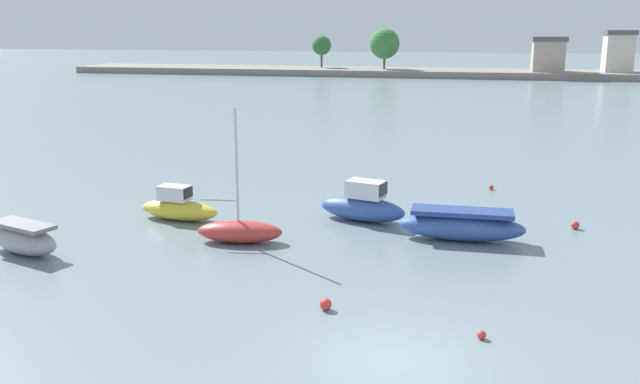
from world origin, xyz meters
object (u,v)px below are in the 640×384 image
Objects in this scene: moored_boat_3 at (363,206)px; moored_boat_4 at (461,225)px; mooring_buoy_3 at (491,187)px; moored_boat_1 at (179,208)px; mooring_buoy_1 at (482,335)px; moored_boat_2 at (240,231)px; mooring_buoy_0 at (326,304)px; mooring_buoy_2 at (575,225)px; moored_boat_0 at (24,239)px.

moored_boat_4 is at bearing -9.10° from moored_boat_3.
moored_boat_3 reaches higher than mooring_buoy_3.
moored_boat_1 reaches higher than mooring_buoy_1.
moored_boat_2 reaches higher than mooring_buoy_1.
mooring_buoy_0 is 17.22m from mooring_buoy_3.
moored_boat_4 is 8.54m from mooring_buoy_0.
moored_boat_1 reaches higher than mooring_buoy_3.
mooring_buoy_3 reaches higher than mooring_buoy_1.
moored_boat_4 reaches higher than mooring_buoy_3.
mooring_buoy_1 is at bearing -108.76° from mooring_buoy_2.
moored_boat_3 is (4.12, 3.96, 0.20)m from moored_boat_2.
moored_boat_4 is 14.57× the size of mooring_buoy_2.
mooring_buoy_2 is (16.33, 2.20, -0.36)m from moored_boat_1.
moored_boat_0 is 0.85× the size of moored_boat_3.
moored_boat_1 reaches higher than mooring_buoy_2.
moored_boat_4 is (15.41, 5.12, 0.02)m from moored_boat_0.
mooring_buoy_1 is at bearing -50.32° from moored_boat_3.
mooring_buoy_1 is at bearing -43.59° from moored_boat_2.
moored_boat_4 reaches higher than mooring_buoy_2.
moored_boat_1 is 11.24× the size of mooring_buoy_2.
moored_boat_0 reaches higher than mooring_buoy_1.
moored_boat_3 reaches higher than moored_boat_0.
moored_boat_3 is at bearing 114.85° from mooring_buoy_1.
moored_boat_3 is at bearing 18.32° from moored_boat_1.
mooring_buoy_2 reaches higher than mooring_buoy_3.
moored_boat_0 is 0.71× the size of moored_boat_4.
moored_boat_0 is at bearing -162.04° from moored_boat_4.
mooring_buoy_3 is at bearing 81.10° from moored_boat_4.
moored_boat_0 is at bearing -140.23° from mooring_buoy_3.
moored_boat_4 is at bearing 6.86° from moored_boat_2.
moored_boat_4 is 5.17m from mooring_buoy_2.
moored_boat_1 is 0.77× the size of moored_boat_4.
moored_boat_3 is at bearing 49.99° from moored_boat_0.
moored_boat_3 is 4.52m from moored_boat_4.
moored_boat_4 is at bearing 64.31° from mooring_buoy_0.
moored_boat_1 is at bearing 135.53° from mooring_buoy_0.
moored_boat_1 reaches higher than moored_boat_4.
moored_boat_2 reaches higher than mooring_buoy_0.
moored_boat_3 is at bearing -128.00° from mooring_buoy_3.
moored_boat_4 is at bearing -98.48° from mooring_buoy_3.
moored_boat_2 reaches higher than moored_boat_4.
mooring_buoy_3 is (-3.20, 6.30, -0.04)m from mooring_buoy_2.
mooring_buoy_0 is at bearing 6.00° from moored_boat_0.
mooring_buoy_1 is 11.76m from mooring_buoy_2.
moored_boat_4 is 8.90m from mooring_buoy_3.
moored_boat_4 is 19.70× the size of mooring_buoy_3.
mooring_buoy_3 is at bearing 73.10° from mooring_buoy_0.
moored_boat_3 is 11.56m from mooring_buoy_1.
moored_boat_1 is 0.92× the size of moored_boat_3.
mooring_buoy_2 is at bearing 28.52° from moored_boat_4.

